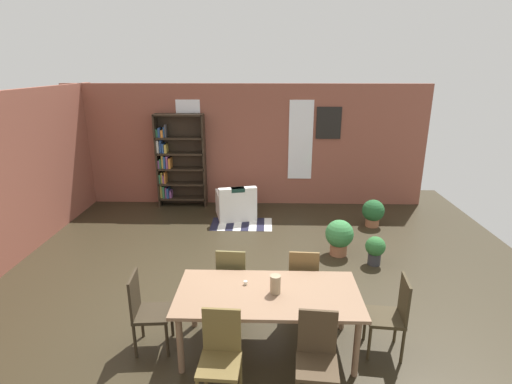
{
  "coord_description": "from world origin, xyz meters",
  "views": [
    {
      "loc": [
        0.5,
        -5.16,
        3.18
      ],
      "look_at": [
        0.33,
        1.18,
        1.14
      ],
      "focal_mm": 27.61,
      "sensor_mm": 36.0,
      "label": 1
    }
  ],
  "objects_px": {
    "dining_table": "(268,298)",
    "dining_chair_head_left": "(146,309)",
    "dining_chair_near_right": "(317,356)",
    "armchair_white": "(236,205)",
    "potted_plant_window": "(375,249)",
    "dining_chair_far_right": "(303,279)",
    "dining_chair_head_right": "(392,313)",
    "vase_on_table": "(275,284)",
    "dining_chair_far_left": "(232,278)",
    "dining_chair_near_left": "(220,354)",
    "potted_plant_corner": "(373,212)",
    "potted_plant_by_shelf": "(339,236)",
    "bookshelf_tall": "(177,161)"
  },
  "relations": [
    {
      "from": "dining_table",
      "to": "dining_chair_head_left",
      "type": "bearing_deg",
      "value": -179.76
    },
    {
      "from": "dining_chair_near_right",
      "to": "armchair_white",
      "type": "xyz_separation_m",
      "value": [
        -1.16,
        4.95,
        -0.23
      ]
    },
    {
      "from": "armchair_white",
      "to": "potted_plant_window",
      "type": "bearing_deg",
      "value": -40.4
    },
    {
      "from": "dining_table",
      "to": "dining_chair_far_right",
      "type": "xyz_separation_m",
      "value": [
        0.46,
        0.73,
        -0.16
      ]
    },
    {
      "from": "dining_table",
      "to": "dining_chair_far_right",
      "type": "height_order",
      "value": "dining_chair_far_right"
    },
    {
      "from": "armchair_white",
      "to": "dining_chair_head_right",
      "type": "bearing_deg",
      "value": -63.61
    },
    {
      "from": "vase_on_table",
      "to": "dining_chair_far_left",
      "type": "bearing_deg",
      "value": 127.16
    },
    {
      "from": "dining_chair_head_left",
      "to": "dining_chair_near_left",
      "type": "height_order",
      "value": "same"
    },
    {
      "from": "dining_chair_head_left",
      "to": "dining_chair_far_right",
      "type": "distance_m",
      "value": 2.01
    },
    {
      "from": "dining_chair_near_left",
      "to": "dining_chair_far_left",
      "type": "height_order",
      "value": "same"
    },
    {
      "from": "armchair_white",
      "to": "potted_plant_corner",
      "type": "bearing_deg",
      "value": -8.86
    },
    {
      "from": "dining_chair_head_right",
      "to": "potted_plant_window",
      "type": "relative_size",
      "value": 1.92
    },
    {
      "from": "dining_chair_far_left",
      "to": "armchair_white",
      "type": "relative_size",
      "value": 0.98
    },
    {
      "from": "potted_plant_by_shelf",
      "to": "vase_on_table",
      "type": "bearing_deg",
      "value": -115.41
    },
    {
      "from": "dining_chair_head_right",
      "to": "armchair_white",
      "type": "relative_size",
      "value": 0.98
    },
    {
      "from": "dining_chair_near_left",
      "to": "dining_chair_head_right",
      "type": "bearing_deg",
      "value": 21.01
    },
    {
      "from": "dining_chair_near_right",
      "to": "armchair_white",
      "type": "distance_m",
      "value": 5.09
    },
    {
      "from": "armchair_white",
      "to": "dining_chair_far_left",
      "type": "bearing_deg",
      "value": -86.36
    },
    {
      "from": "dining_chair_near_left",
      "to": "dining_chair_near_right",
      "type": "xyz_separation_m",
      "value": [
        0.93,
        -0.0,
        0.0
      ]
    },
    {
      "from": "dining_chair_far_right",
      "to": "dining_chair_head_right",
      "type": "bearing_deg",
      "value": -37.74
    },
    {
      "from": "dining_chair_far_left",
      "to": "dining_chair_near_left",
      "type": "bearing_deg",
      "value": -89.68
    },
    {
      "from": "armchair_white",
      "to": "dining_chair_near_left",
      "type": "bearing_deg",
      "value": -87.33
    },
    {
      "from": "potted_plant_by_shelf",
      "to": "armchair_white",
      "type": "bearing_deg",
      "value": 137.75
    },
    {
      "from": "dining_chair_far_left",
      "to": "vase_on_table",
      "type": "bearing_deg",
      "value": -52.84
    },
    {
      "from": "dining_chair_near_left",
      "to": "bookshelf_tall",
      "type": "height_order",
      "value": "bookshelf_tall"
    },
    {
      "from": "bookshelf_tall",
      "to": "dining_chair_far_left",
      "type": "bearing_deg",
      "value": -68.98
    },
    {
      "from": "dining_chair_head_left",
      "to": "dining_table",
      "type": "bearing_deg",
      "value": 0.24
    },
    {
      "from": "bookshelf_tall",
      "to": "potted_plant_window",
      "type": "relative_size",
      "value": 4.37
    },
    {
      "from": "dining_chair_near_right",
      "to": "armchair_white",
      "type": "height_order",
      "value": "dining_chair_near_right"
    },
    {
      "from": "dining_table",
      "to": "vase_on_table",
      "type": "relative_size",
      "value": 9.61
    },
    {
      "from": "vase_on_table",
      "to": "armchair_white",
      "type": "distance_m",
      "value": 4.33
    },
    {
      "from": "dining_chair_far_left",
      "to": "potted_plant_corner",
      "type": "distance_m",
      "value": 4.04
    },
    {
      "from": "dining_chair_near_left",
      "to": "potted_plant_corner",
      "type": "relative_size",
      "value": 1.67
    },
    {
      "from": "dining_chair_head_left",
      "to": "potted_plant_window",
      "type": "relative_size",
      "value": 1.92
    },
    {
      "from": "potted_plant_corner",
      "to": "potted_plant_by_shelf",
      "type": "bearing_deg",
      "value": -125.09
    },
    {
      "from": "dining_table",
      "to": "potted_plant_by_shelf",
      "type": "height_order",
      "value": "dining_table"
    },
    {
      "from": "dining_chair_far_left",
      "to": "potted_plant_by_shelf",
      "type": "bearing_deg",
      "value": 45.28
    },
    {
      "from": "dining_chair_far_left",
      "to": "dining_chair_near_right",
      "type": "bearing_deg",
      "value": -57.02
    },
    {
      "from": "dining_chair_head_right",
      "to": "potted_plant_window",
      "type": "distance_m",
      "value": 2.17
    },
    {
      "from": "dining_chair_head_right",
      "to": "potted_plant_window",
      "type": "xyz_separation_m",
      "value": [
        0.38,
        2.12,
        -0.23
      ]
    },
    {
      "from": "dining_table",
      "to": "dining_chair_head_right",
      "type": "xyz_separation_m",
      "value": [
        1.41,
        -0.01,
        -0.16
      ]
    },
    {
      "from": "potted_plant_by_shelf",
      "to": "potted_plant_corner",
      "type": "xyz_separation_m",
      "value": [
        0.93,
        1.32,
        -0.04
      ]
    },
    {
      "from": "dining_chair_head_left",
      "to": "dining_chair_head_right",
      "type": "bearing_deg",
      "value": -0.03
    },
    {
      "from": "dining_chair_head_left",
      "to": "dining_chair_near_left",
      "type": "xyz_separation_m",
      "value": [
        0.95,
        -0.72,
        0.0
      ]
    },
    {
      "from": "dining_chair_head_left",
      "to": "armchair_white",
      "type": "bearing_deg",
      "value": 80.41
    },
    {
      "from": "bookshelf_tall",
      "to": "dining_chair_head_right",
      "type": "bearing_deg",
      "value": -54.81
    },
    {
      "from": "dining_chair_near_left",
      "to": "potted_plant_window",
      "type": "distance_m",
      "value": 3.63
    },
    {
      "from": "potted_plant_by_shelf",
      "to": "bookshelf_tall",
      "type": "bearing_deg",
      "value": 143.21
    },
    {
      "from": "armchair_white",
      "to": "potted_plant_corner",
      "type": "relative_size",
      "value": 1.7
    },
    {
      "from": "dining_chair_far_right",
      "to": "dining_chair_near_right",
      "type": "distance_m",
      "value": 1.45
    }
  ]
}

